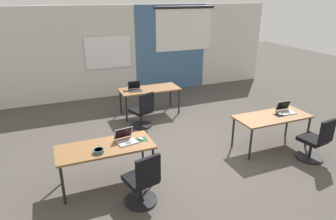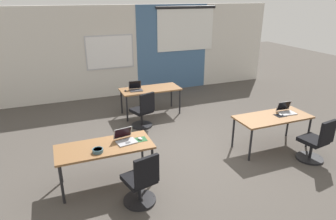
% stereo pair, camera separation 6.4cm
% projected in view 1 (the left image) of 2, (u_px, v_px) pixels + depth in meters
% --- Properties ---
extents(ground_plane, '(24.00, 24.00, 0.00)m').
position_uv_depth(ground_plane, '(184.00, 149.00, 6.34)').
color(ground_plane, '#47423D').
extents(back_wall_assembly, '(10.00, 0.27, 2.80)m').
position_uv_depth(back_wall_assembly, '(130.00, 51.00, 9.45)').
color(back_wall_assembly, silver).
rests_on(back_wall_assembly, ground).
extents(desk_near_left, '(1.60, 0.70, 0.72)m').
position_uv_depth(desk_near_left, '(105.00, 149.00, 4.96)').
color(desk_near_left, brown).
rests_on(desk_near_left, ground).
extents(desk_near_right, '(1.60, 0.70, 0.72)m').
position_uv_depth(desk_near_right, '(272.00, 118.00, 6.20)').
color(desk_near_right, brown).
rests_on(desk_near_right, ground).
extents(desk_far_center, '(1.60, 0.70, 0.72)m').
position_uv_depth(desk_far_center, '(150.00, 91.00, 7.99)').
color(desk_far_center, brown).
rests_on(desk_far_center, ground).
extents(laptop_near_right_end, '(0.35, 0.32, 0.23)m').
position_uv_depth(laptop_near_right_end, '(286.00, 110.00, 6.35)').
color(laptop_near_right_end, '#9E9EA3').
rests_on(laptop_near_right_end, desk_near_right).
extents(mousepad_near_right_end, '(0.22, 0.19, 0.00)m').
position_uv_depth(mousepad_near_right_end, '(280.00, 115.00, 6.22)').
color(mousepad_near_right_end, black).
rests_on(mousepad_near_right_end, desk_near_right).
extents(mouse_near_right_end, '(0.08, 0.11, 0.03)m').
position_uv_depth(mouse_near_right_end, '(280.00, 114.00, 6.21)').
color(mouse_near_right_end, '#B2B2B7').
rests_on(mouse_near_right_end, mousepad_near_right_end).
extents(chair_near_right_end, '(0.52, 0.57, 0.92)m').
position_uv_depth(chair_near_right_end, '(315.00, 143.00, 5.78)').
color(chair_near_right_end, black).
rests_on(chair_near_right_end, ground).
extents(laptop_near_left_inner, '(0.38, 0.36, 0.23)m').
position_uv_depth(laptop_near_left_inner, '(126.00, 139.00, 5.08)').
color(laptop_near_left_inner, '#9E9EA3').
rests_on(laptop_near_left_inner, desk_near_left).
extents(mousepad_near_left_inner, '(0.22, 0.19, 0.00)m').
position_uv_depth(mousepad_near_left_inner, '(141.00, 140.00, 5.16)').
color(mousepad_near_left_inner, '#23512D').
rests_on(mousepad_near_left_inner, desk_near_left).
extents(mouse_near_left_inner, '(0.09, 0.11, 0.03)m').
position_uv_depth(mouse_near_left_inner, '(141.00, 139.00, 5.15)').
color(mouse_near_left_inner, silver).
rests_on(mouse_near_left_inner, mousepad_near_left_inner).
extents(chair_near_left_inner, '(0.53, 0.58, 0.92)m').
position_uv_depth(chair_near_left_inner, '(143.00, 184.00, 4.54)').
color(chair_near_left_inner, black).
rests_on(chair_near_left_inner, ground).
extents(laptop_far_left, '(0.35, 0.29, 0.24)m').
position_uv_depth(laptop_far_left, '(135.00, 88.00, 7.81)').
color(laptop_far_left, '#333338').
rests_on(laptop_far_left, desk_far_center).
extents(mouse_far_left, '(0.06, 0.10, 0.03)m').
position_uv_depth(mouse_far_left, '(125.00, 91.00, 7.73)').
color(mouse_far_left, black).
rests_on(mouse_far_left, desk_far_center).
extents(chair_far_left, '(0.56, 0.61, 0.92)m').
position_uv_depth(chair_far_left, '(143.00, 113.00, 7.25)').
color(chair_far_left, black).
rests_on(chair_far_left, ground).
extents(snack_bowl, '(0.18, 0.18, 0.06)m').
position_uv_depth(snack_bowl, '(99.00, 151.00, 4.73)').
color(snack_bowl, '#3D6070').
rests_on(snack_bowl, desk_near_left).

